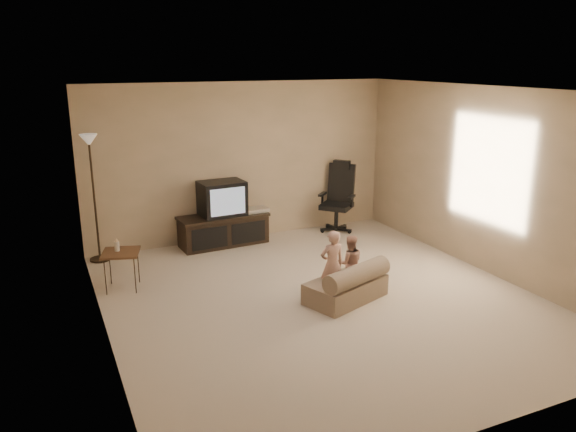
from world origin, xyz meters
name	(u,v)px	position (x,y,z in m)	size (l,w,h in m)	color
floor	(321,299)	(0.00, 0.00, 0.00)	(5.50, 5.50, 0.00)	beige
room_shell	(323,177)	(0.00, 0.00, 1.52)	(5.50, 5.50, 5.50)	white
tv_stand	(223,219)	(-0.42, 2.49, 0.42)	(1.45, 0.61, 1.02)	black
office_chair	(338,206)	(1.57, 2.40, 0.43)	(0.77, 0.77, 1.19)	black
side_table	(120,253)	(-2.15, 1.35, 0.48)	(0.56, 0.56, 0.67)	brown
floor_lamp	(92,170)	(-2.30, 2.55, 1.34)	(0.29, 0.29, 1.84)	black
child_sofa	(349,285)	(0.28, -0.17, 0.20)	(1.12, 0.87, 0.49)	gray
toddler_left	(332,265)	(0.14, -0.01, 0.43)	(0.31, 0.23, 0.86)	#DDA28A
toddler_right	(350,263)	(0.45, 0.10, 0.36)	(0.35, 0.19, 0.73)	#DDA28A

